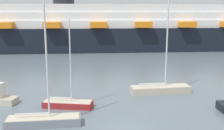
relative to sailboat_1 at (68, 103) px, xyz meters
The scene contains 4 objects.
sailboat_1 is the anchor object (origin of this frame).
sailboat_2 4.34m from the sailboat_1, 113.54° to the right, with size 6.01×1.52×11.99m.
sailboat_3 10.85m from the sailboat_1, 18.79° to the left, with size 6.86×1.97×13.20m.
cruise_ship 42.19m from the sailboat_1, 69.55° to the left, with size 98.20×17.29×15.57m.
Camera 1 is at (-3.05, -18.58, 9.22)m, focal length 42.29 mm.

